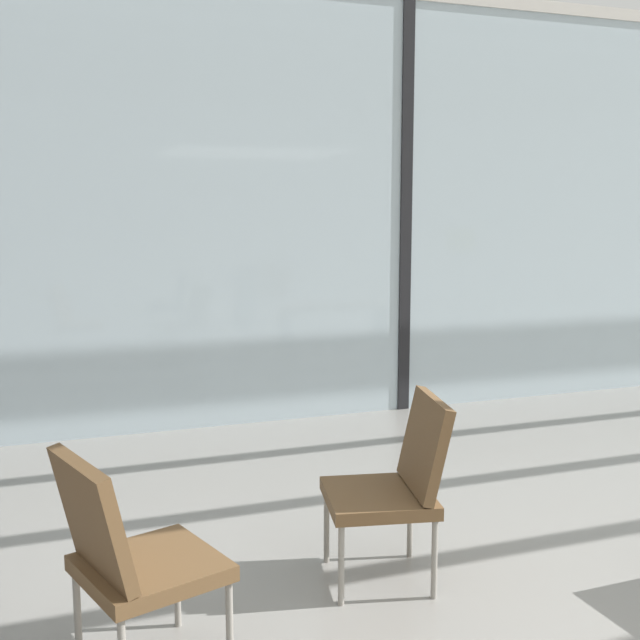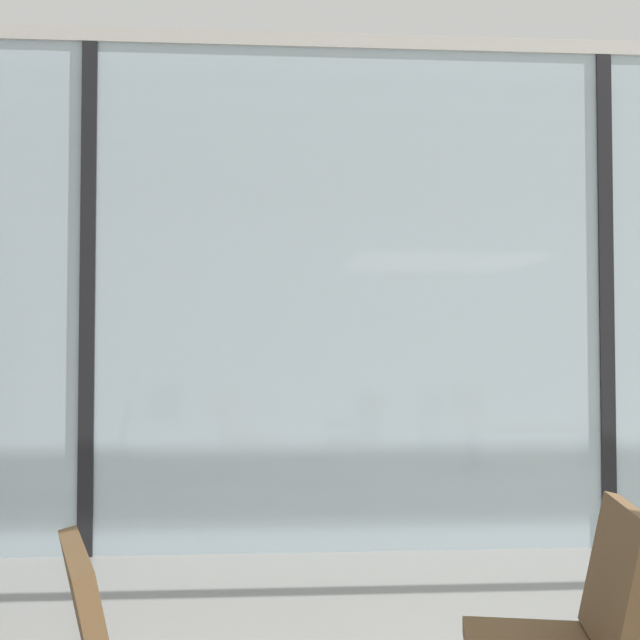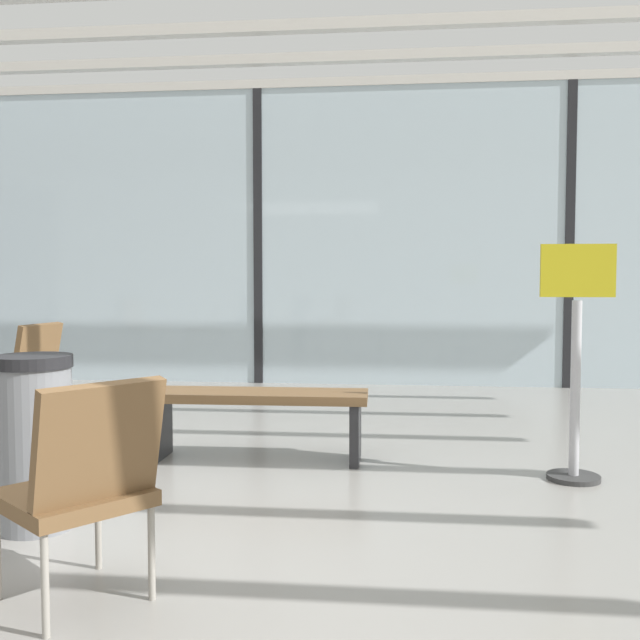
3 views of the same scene
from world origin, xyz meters
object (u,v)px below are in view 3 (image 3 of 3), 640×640
at_px(info_sign, 576,370).
at_px(lounge_chair_3, 84,478).
at_px(parked_airplane, 295,239).
at_px(waiting_bench, 256,407).
at_px(lounge_chair_4, 25,370).
at_px(trash_bin, 35,442).

bearing_deg(info_sign, lounge_chair_3, -138.82).
relative_size(parked_airplane, waiting_bench, 7.13).
distance_m(lounge_chair_4, waiting_bench, 2.16).
bearing_deg(lounge_chair_4, waiting_bench, 81.63).
distance_m(parked_airplane, waiting_bench, 9.07).
bearing_deg(lounge_chair_3, parked_airplane, -137.07).
height_order(lounge_chair_3, trash_bin, lounge_chair_3).
distance_m(lounge_chair_4, trash_bin, 2.47).
xyz_separation_m(lounge_chair_3, lounge_chair_4, (-1.82, 2.95, 0.00)).
bearing_deg(parked_airplane, info_sign, -71.70).
relative_size(lounge_chair_4, trash_bin, 1.01).
bearing_deg(trash_bin, parked_airplane, 90.96).
xyz_separation_m(parked_airplane, lounge_chair_4, (-1.04, -8.15, -1.46)).
height_order(parked_airplane, trash_bin, parked_airplane).
relative_size(lounge_chair_4, info_sign, 0.60).
bearing_deg(parked_airplane, trash_bin, -89.04).
relative_size(parked_airplane, trash_bin, 12.50).
bearing_deg(lounge_chair_4, parked_airplane, -176.07).
bearing_deg(lounge_chair_4, lounge_chair_3, 42.89).
xyz_separation_m(waiting_bench, info_sign, (2.02, -0.26, 0.32)).
height_order(waiting_bench, trash_bin, trash_bin).
height_order(lounge_chair_3, waiting_bench, lounge_chair_3).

